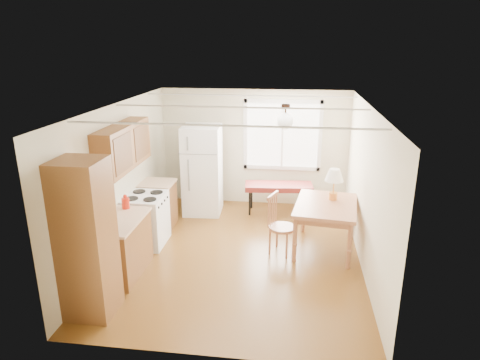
% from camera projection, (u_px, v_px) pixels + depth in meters
% --- Properties ---
extents(room_shell, '(4.60, 5.60, 2.62)m').
position_uv_depth(room_shell, '(239.00, 184.00, 6.87)').
color(room_shell, '#512F10').
rests_on(room_shell, ground).
extents(kitchen_run, '(0.65, 3.40, 2.20)m').
position_uv_depth(kitchen_run, '(124.00, 218.00, 6.61)').
color(kitchen_run, brown).
rests_on(kitchen_run, ground).
extents(window_unit, '(1.64, 0.05, 1.51)m').
position_uv_depth(window_unit, '(282.00, 135.00, 9.04)').
color(window_unit, white).
rests_on(window_unit, room_shell).
extents(pendant_light, '(0.26, 0.26, 0.40)m').
position_uv_depth(pendant_light, '(285.00, 120.00, 6.86)').
color(pendant_light, black).
rests_on(pendant_light, room_shell).
extents(refrigerator, '(0.79, 0.80, 1.84)m').
position_uv_depth(refrigerator, '(202.00, 170.00, 8.80)').
color(refrigerator, white).
rests_on(refrigerator, ground).
extents(bench, '(1.42, 0.64, 0.64)m').
position_uv_depth(bench, '(279.00, 187.00, 8.83)').
color(bench, maroon).
rests_on(bench, ground).
extents(dining_table, '(1.17, 1.45, 0.83)m').
position_uv_depth(dining_table, '(326.00, 210.00, 7.23)').
color(dining_table, '#965839').
rests_on(dining_table, ground).
extents(chair, '(0.50, 0.49, 1.02)m').
position_uv_depth(chair, '(277.00, 220.00, 7.17)').
color(chair, '#965839').
rests_on(chair, ground).
extents(table_lamp, '(0.32, 0.32, 0.55)m').
position_uv_depth(table_lamp, '(334.00, 177.00, 7.28)').
color(table_lamp, gold).
rests_on(table_lamp, dining_table).
extents(coffee_maker, '(0.22, 0.27, 0.40)m').
position_uv_depth(coffee_maker, '(105.00, 221.00, 5.97)').
color(coffee_maker, black).
rests_on(coffee_maker, kitchen_run).
extents(kettle, '(0.12, 0.12, 0.24)m').
position_uv_depth(kettle, '(126.00, 203.00, 6.79)').
color(kettle, red).
rests_on(kettle, kitchen_run).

